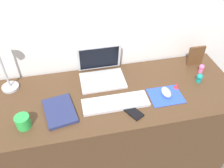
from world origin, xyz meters
name	(u,v)px	position (x,y,z in m)	size (l,w,h in m)	color
ground_plane	(115,157)	(0.00, 0.00, 0.00)	(6.00, 6.00, 0.00)	#59514C
back_wall	(105,55)	(0.00, 0.34, 0.81)	(2.82, 0.05, 1.62)	silver
desk	(115,130)	(0.00, 0.00, 0.37)	(1.62, 0.60, 0.74)	#4C331E
laptop	(101,70)	(-0.06, 0.19, 0.79)	(0.30, 0.24, 0.21)	silver
keyboard	(116,103)	(-0.02, -0.09, 0.75)	(0.41, 0.13, 0.02)	silver
mousepad	(166,96)	(0.31, -0.09, 0.74)	(0.21, 0.17, 0.00)	blue
mouse	(166,92)	(0.32, -0.07, 0.76)	(0.06, 0.10, 0.03)	silver
cell_phone	(133,112)	(0.07, -0.18, 0.74)	(0.06, 0.13, 0.01)	black
desk_lamp	(2,68)	(-0.67, 0.17, 0.93)	(0.11, 0.15, 0.40)	#B7B7BC
notebook_pad	(60,111)	(-0.36, -0.08, 0.75)	(0.17, 0.24, 0.02)	navy
picture_frame	(196,56)	(0.64, 0.19, 0.81)	(0.12, 0.02, 0.15)	brown
coffee_mug	(23,122)	(-0.56, -0.15, 0.78)	(0.08, 0.08, 0.08)	green
toy_figurine_red	(177,86)	(0.41, -0.03, 0.76)	(0.04, 0.04, 0.04)	red
toy_figurine_teal	(200,78)	(0.58, 0.00, 0.78)	(0.04, 0.04, 0.07)	teal
toy_figurine_pink	(201,68)	(0.65, 0.09, 0.78)	(0.04, 0.04, 0.07)	pink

